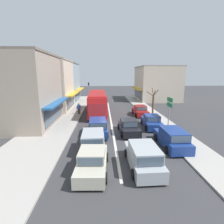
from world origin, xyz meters
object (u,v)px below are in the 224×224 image
sedan_queue_far_back (129,127)px  sedan_adjacent_lane_lead (92,161)px  parked_sedan_kerb_third (140,111)px  directional_road_sign (170,105)px  wagon_queue_gap_filler (98,127)px  traffic_light_downstreet (89,89)px  city_bus (97,101)px  pedestrian_with_handbag_near (79,108)px  parked_sedan_kerb_second (152,122)px  wagon_behind_bus_near (143,157)px  parked_wagon_kerb_front (172,138)px  street_tree_right (153,103)px  wagon_behind_bus_mid (93,141)px

sedan_queue_far_back → sedan_adjacent_lane_lead: (-3.29, -7.07, 0.00)m
parked_sedan_kerb_third → directional_road_sign: size_ratio=1.17×
wagon_queue_gap_filler → traffic_light_downstreet: traffic_light_downstreet is taller
city_bus → directional_road_sign: 11.56m
traffic_light_downstreet → directional_road_sign: 22.48m
sedan_adjacent_lane_lead → pedestrian_with_handbag_near: pedestrian_with_handbag_near is taller
wagon_queue_gap_filler → pedestrian_with_handbag_near: size_ratio=2.80×
city_bus → traffic_light_downstreet: size_ratio=2.60×
parked_sedan_kerb_second → pedestrian_with_handbag_near: pedestrian_with_handbag_near is taller
wagon_behind_bus_near → parked_sedan_kerb_third: (2.88, 14.60, -0.08)m
sedan_queue_far_back → wagon_behind_bus_near: size_ratio=0.94×
wagon_behind_bus_near → directional_road_sign: directional_road_sign is taller
parked_sedan_kerb_second → pedestrian_with_handbag_near: bearing=143.7°
parked_wagon_kerb_front → directional_road_sign: 5.23m
street_tree_right → pedestrian_with_handbag_near: 10.80m
directional_road_sign → pedestrian_with_handbag_near: 13.18m
sedan_adjacent_lane_lead → parked_sedan_kerb_third: 16.11m
city_bus → pedestrian_with_handbag_near: 2.96m
wagon_behind_bus_mid → pedestrian_with_handbag_near: 12.79m
sedan_adjacent_lane_lead → city_bus: bearing=90.6°
wagon_queue_gap_filler → directional_road_sign: bearing=8.4°
wagon_queue_gap_filler → wagon_behind_bus_mid: (-0.26, -3.84, 0.00)m
parked_sedan_kerb_third → traffic_light_downstreet: bearing=122.8°
parked_sedan_kerb_third → traffic_light_downstreet: size_ratio=1.01×
parked_sedan_kerb_second → traffic_light_downstreet: 21.15m
parked_wagon_kerb_front → directional_road_sign: bearing=73.1°
wagon_queue_gap_filler → parked_sedan_kerb_third: (6.00, 7.94, -0.08)m
wagon_queue_gap_filler → sedan_adjacent_lane_lead: bearing=-91.2°
wagon_behind_bus_near → wagon_behind_bus_mid: bearing=140.2°
sedan_adjacent_lane_lead → parked_sedan_kerb_third: (6.14, 14.90, 0.00)m
pedestrian_with_handbag_near → wagon_behind_bus_near: bearing=-68.0°
wagon_queue_gap_filler → traffic_light_downstreet: bearing=96.8°
parked_wagon_kerb_front → pedestrian_with_handbag_near: (-9.31, 12.14, 0.32)m
city_bus → parked_sedan_kerb_second: bearing=-49.7°
parked_wagon_kerb_front → parked_sedan_kerb_second: 5.47m
wagon_behind_bus_mid → directional_road_sign: size_ratio=1.26×
sedan_queue_far_back → traffic_light_downstreet: size_ratio=1.01×
sedan_queue_far_back → pedestrian_with_handbag_near: size_ratio=2.61×
parked_wagon_kerb_front → pedestrian_with_handbag_near: pedestrian_with_handbag_near is taller
wagon_behind_bus_near → directional_road_sign: size_ratio=1.26×
wagon_queue_gap_filler → directional_road_sign: directional_road_sign is taller
parked_sedan_kerb_second → traffic_light_downstreet: traffic_light_downstreet is taller
sedan_queue_far_back → parked_wagon_kerb_front: 4.78m
sedan_adjacent_lane_lead → wagon_behind_bus_mid: 3.11m
directional_road_sign → street_tree_right: (-0.05, 6.02, -0.82)m
parked_wagon_kerb_front → parked_sedan_kerb_second: (-0.22, 5.46, -0.08)m
wagon_behind_bus_near → street_tree_right: (4.50, 13.81, 1.14)m
sedan_queue_far_back → parked_wagon_kerb_front: parked_wagon_kerb_front is taller
wagon_queue_gap_filler → wagon_behind_bus_mid: bearing=-93.8°
wagon_behind_bus_mid → parked_sedan_kerb_second: size_ratio=1.06×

